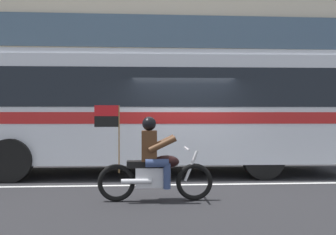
% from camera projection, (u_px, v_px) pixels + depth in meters
% --- Properties ---
extents(ground_plane, '(60.00, 60.00, 0.00)m').
position_uv_depth(ground_plane, '(184.00, 180.00, 9.19)').
color(ground_plane, black).
extents(sidewalk_curb, '(28.00, 3.80, 0.15)m').
position_uv_depth(sidewalk_curb, '(169.00, 155.00, 14.28)').
color(sidewalk_curb, '#A39E93').
rests_on(sidewalk_curb, ground_plane).
extents(lane_center_stripe, '(26.60, 0.14, 0.01)m').
position_uv_depth(lane_center_stripe, '(186.00, 185.00, 8.59)').
color(lane_center_stripe, silver).
rests_on(lane_center_stripe, ground_plane).
extents(transit_bus, '(10.56, 2.83, 3.22)m').
position_uv_depth(transit_bus, '(147.00, 105.00, 10.31)').
color(transit_bus, silver).
rests_on(transit_bus, ground_plane).
extents(motorcycle_with_rider, '(2.20, 0.64, 1.78)m').
position_uv_depth(motorcycle_with_rider, '(154.00, 165.00, 6.96)').
color(motorcycle_with_rider, black).
rests_on(motorcycle_with_rider, ground_plane).
extents(fire_hydrant, '(0.22, 0.30, 0.75)m').
position_uv_depth(fire_hydrant, '(213.00, 145.00, 13.51)').
color(fire_hydrant, '#4C8C3F').
rests_on(fire_hydrant, sidewalk_curb).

